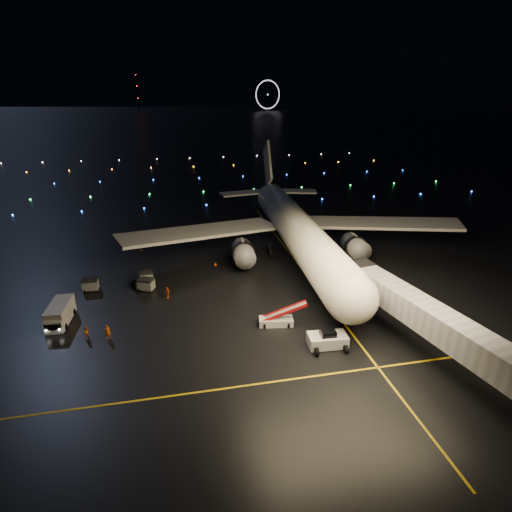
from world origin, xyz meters
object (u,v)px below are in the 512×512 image
object	(u,v)px
pushback_tug	(327,338)
crew_b	(87,332)
crew_c	(167,293)
baggage_cart_2	(147,277)
airliner	(292,205)
belt_loader	(276,314)
baggage_cart_0	(146,284)
baggage_cart_1	(142,284)
baggage_cart_3	(90,285)
crew_a	(108,332)
service_truck	(60,313)

from	to	relation	value
pushback_tug	crew_b	xyz separation A→B (m)	(-27.77, 7.39, -0.24)
crew_c	baggage_cart_2	bearing A→B (deg)	175.39
airliner	belt_loader	distance (m)	27.55
pushback_tug	belt_loader	world-z (taller)	belt_loader
belt_loader	crew_c	bearing A→B (deg)	151.71
baggage_cart_0	baggage_cart_1	world-z (taller)	baggage_cart_0
belt_loader	baggage_cart_3	world-z (taller)	belt_loader
airliner	crew_b	xyz separation A→B (m)	(-32.29, -23.25, -7.99)
belt_loader	baggage_cart_2	size ratio (longest dim) A/B	3.19
baggage_cart_2	crew_a	bearing A→B (deg)	-107.42
crew_a	crew_c	xyz separation A→B (m)	(7.02, 9.12, -0.04)
belt_loader	crew_a	world-z (taller)	belt_loader
airliner	baggage_cart_1	distance (m)	29.81
service_truck	crew_c	bearing A→B (deg)	19.55
belt_loader	baggage_cart_1	xyz separation A→B (m)	(-17.33, 14.03, -0.77)
airliner	crew_c	size ratio (longest dim) A/B	36.12
crew_b	service_truck	bearing A→B (deg)	96.09
crew_c	baggage_cart_3	xyz separation A→B (m)	(-11.30, 4.79, 0.08)
pushback_tug	baggage_cart_1	bearing A→B (deg)	141.95
baggage_cart_0	pushback_tug	bearing A→B (deg)	-18.14
baggage_cart_3	crew_b	bearing A→B (deg)	-83.67
crew_b	baggage_cart_3	world-z (taller)	baggage_cart_3
airliner	belt_loader	bearing A→B (deg)	-107.55
crew_c	baggage_cart_2	xyz separation A→B (m)	(-3.22, 6.27, -0.02)
crew_a	baggage_cart_2	bearing A→B (deg)	50.43
baggage_cart_0	service_truck	bearing A→B (deg)	-121.60
crew_a	baggage_cart_3	bearing A→B (deg)	81.42
airliner	baggage_cart_2	bearing A→B (deg)	-159.26
airliner	baggage_cart_1	world-z (taller)	airliner
belt_loader	baggage_cart_0	world-z (taller)	belt_loader
airliner	baggage_cart_0	distance (m)	29.42
baggage_cart_1	baggage_cart_3	bearing A→B (deg)	-179.30
crew_b	crew_c	size ratio (longest dim) A/B	0.96
pushback_tug	baggage_cart_3	distance (m)	36.10
crew_b	pushback_tug	bearing A→B (deg)	-49.67
airliner	crew_a	distance (m)	38.98
airliner	crew_a	bearing A→B (deg)	-138.60
baggage_cart_1	baggage_cart_2	xyz separation A→B (m)	(0.55, 2.44, 0.09)
service_truck	baggage_cart_0	bearing A→B (deg)	37.81
airliner	pushback_tug	xyz separation A→B (m)	(-4.52, -30.64, -7.75)
airliner	baggage_cart_1	xyz separation A→B (m)	(-26.55, -10.88, -8.07)
crew_a	baggage_cart_1	xyz separation A→B (m)	(3.26, 12.95, -0.15)
airliner	baggage_cart_0	bearing A→B (deg)	-153.26
airliner	service_truck	world-z (taller)	airliner
pushback_tug	baggage_cart_0	bearing A→B (deg)	142.03
crew_b	baggage_cart_3	bearing A→B (deg)	62.88
pushback_tug	baggage_cart_0	xyz separation A→B (m)	(-21.37, 19.12, -0.13)
pushback_tug	airliner	bearing A→B (deg)	85.44
crew_c	baggage_cart_3	world-z (taller)	baggage_cart_3
belt_loader	baggage_cart_3	xyz separation A→B (m)	(-24.86, 15.00, -0.59)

